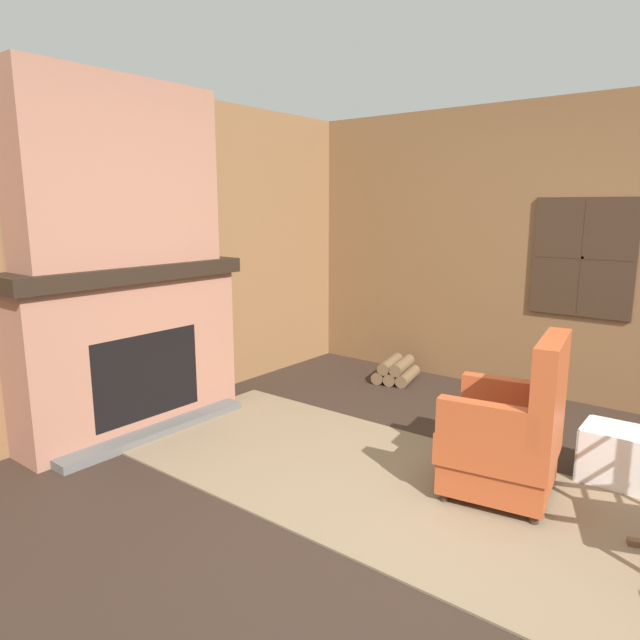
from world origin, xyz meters
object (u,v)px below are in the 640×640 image
object	(u,v)px
armchair	(508,437)
firewood_stack	(396,371)
oil_lamp_vase	(29,259)
laundry_basket	(628,458)
storage_case	(193,251)

from	to	relation	value
armchair	firewood_stack	size ratio (longest dim) A/B	1.89
armchair	oil_lamp_vase	xyz separation A→B (m)	(-2.60, -1.34, 0.95)
laundry_basket	firewood_stack	bearing A→B (deg)	156.21
storage_case	oil_lamp_vase	bearing A→B (deg)	-90.01
laundry_basket	storage_case	world-z (taller)	storage_case
oil_lamp_vase	laundry_basket	bearing A→B (deg)	31.57
armchair	storage_case	xyz separation A→B (m)	(-2.60, -0.04, 0.92)
oil_lamp_vase	armchair	bearing A→B (deg)	27.20
firewood_stack	oil_lamp_vase	xyz separation A→B (m)	(-0.98, -2.86, 1.21)
laundry_basket	storage_case	xyz separation A→B (m)	(-3.12, -0.62, 1.11)
laundry_basket	oil_lamp_vase	world-z (taller)	oil_lamp_vase
laundry_basket	storage_case	bearing A→B (deg)	-168.76
firewood_stack	storage_case	bearing A→B (deg)	-121.98
armchair	firewood_stack	distance (m)	2.25
oil_lamp_vase	storage_case	xyz separation A→B (m)	(0.00, 1.30, -0.03)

